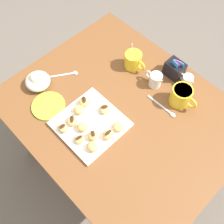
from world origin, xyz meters
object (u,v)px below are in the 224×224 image
at_px(ice_cream_bowl, 38,80).
at_px(beignet_10, 63,128).
at_px(beignet_2, 92,147).
at_px(beignet_7, 119,127).
at_px(chocolate_sauce_pitcher, 187,80).
at_px(beignet_3, 79,110).
at_px(pastry_plate_square, 90,124).
at_px(cream_pitcher_white, 155,79).
at_px(dining_table, 121,123).
at_px(sugar_caddy, 175,69).
at_px(beignet_9, 108,135).
at_px(beignet_4, 93,136).
at_px(beignet_1, 72,121).
at_px(beignet_8, 79,139).
at_px(saucer_lime_left, 48,106).
at_px(beignet_0, 83,127).
at_px(beignet_6, 105,109).
at_px(beignet_5, 84,102).
at_px(coffee_mug_yellow_left, 133,60).

xyz_separation_m(ice_cream_bowl, beignet_10, (0.28, -0.07, -0.01)).
height_order(beignet_2, beignet_7, beignet_2).
relative_size(chocolate_sauce_pitcher, beignet_3, 1.85).
height_order(pastry_plate_square, cream_pitcher_white, cream_pitcher_white).
xyz_separation_m(pastry_plate_square, beignet_3, (-0.08, 0.01, 0.03)).
height_order(dining_table, sugar_caddy, sugar_caddy).
bearing_deg(pastry_plate_square, beignet_9, 7.72).
xyz_separation_m(ice_cream_bowl, beignet_4, (0.40, -0.00, -0.00)).
height_order(beignet_4, beignet_7, beignet_4).
height_order(pastry_plate_square, beignet_7, beignet_7).
distance_m(pastry_plate_square, beignet_1, 0.08).
bearing_deg(beignet_8, beignet_2, 13.24).
relative_size(beignet_3, beignet_7, 1.00).
relative_size(ice_cream_bowl, beignet_2, 2.46).
height_order(pastry_plate_square, saucer_lime_left, pastry_plate_square).
height_order(cream_pitcher_white, beignet_8, cream_pitcher_white).
relative_size(saucer_lime_left, beignet_2, 3.22).
relative_size(beignet_0, beignet_8, 1.07).
bearing_deg(beignet_10, beignet_1, 89.26).
relative_size(sugar_caddy, beignet_6, 1.98).
bearing_deg(beignet_1, beignet_5, 109.13).
height_order(ice_cream_bowl, beignet_10, ice_cream_bowl).
distance_m(sugar_caddy, beignet_10, 0.61).
bearing_deg(beignet_10, beignet_5, 102.61).
distance_m(pastry_plate_square, chocolate_sauce_pitcher, 0.51).
height_order(chocolate_sauce_pitcher, beignet_1, chocolate_sauce_pitcher).
xyz_separation_m(beignet_1, beignet_6, (0.06, 0.14, 0.00)).
relative_size(coffee_mug_yellow_left, beignet_4, 2.87).
bearing_deg(beignet_7, ice_cream_bowl, -166.40).
xyz_separation_m(sugar_caddy, beignet_1, (-0.13, -0.54, -0.01)).
height_order(cream_pitcher_white, ice_cream_bowl, ice_cream_bowl).
distance_m(saucer_lime_left, beignet_4, 0.28).
xyz_separation_m(coffee_mug_yellow_left, saucer_lime_left, (-0.11, -0.46, -0.04)).
xyz_separation_m(beignet_8, beignet_10, (-0.09, -0.02, 0.00)).
height_order(cream_pitcher_white, beignet_4, cream_pitcher_white).
relative_size(ice_cream_bowl, beignet_6, 2.24).
bearing_deg(beignet_10, cream_pitcher_white, 77.15).
height_order(coffee_mug_yellow_left, beignet_8, coffee_mug_yellow_left).
distance_m(ice_cream_bowl, beignet_6, 0.36).
bearing_deg(beignet_6, ice_cream_bowl, -159.65).
xyz_separation_m(beignet_2, beignet_6, (-0.10, 0.16, -0.00)).
relative_size(coffee_mug_yellow_left, saucer_lime_left, 0.84).
xyz_separation_m(ice_cream_bowl, beignet_0, (0.34, -0.01, -0.00)).
distance_m(beignet_0, beignet_5, 0.13).
bearing_deg(chocolate_sauce_pitcher, beignet_5, -119.56).
height_order(sugar_caddy, beignet_2, sugar_caddy).
height_order(beignet_0, beignet_7, beignet_0).
xyz_separation_m(chocolate_sauce_pitcher, beignet_7, (-0.05, -0.42, -0.00)).
relative_size(beignet_8, beignet_9, 0.86).
bearing_deg(pastry_plate_square, ice_cream_bowl, -174.30).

